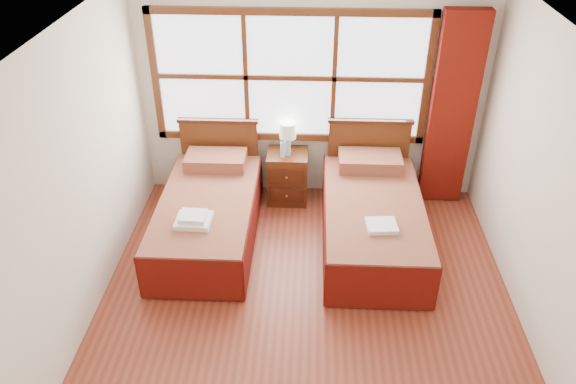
{
  "coord_description": "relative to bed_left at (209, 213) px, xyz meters",
  "views": [
    {
      "loc": [
        0.01,
        -3.82,
        3.84
      ],
      "look_at": [
        -0.2,
        0.7,
        0.93
      ],
      "focal_mm": 35.0,
      "sensor_mm": 36.0,
      "label": 1
    }
  ],
  "objects": [
    {
      "name": "window",
      "position": [
        0.85,
        1.01,
        1.2
      ],
      "size": [
        3.16,
        0.06,
        1.56
      ],
      "color": "white",
      "rests_on": "wall_back"
    },
    {
      "name": "bed_left",
      "position": [
        0.0,
        0.0,
        0.0
      ],
      "size": [
        1.03,
        2.05,
        1.0
      ],
      "color": "#401B0D",
      "rests_on": "floor"
    },
    {
      "name": "wall_right",
      "position": [
        3.1,
        -1.2,
        1.0
      ],
      "size": [
        0.0,
        4.5,
        4.5
      ],
      "primitive_type": "plane",
      "rotation": [
        1.57,
        0.0,
        -1.57
      ],
      "color": "silver",
      "rests_on": "floor"
    },
    {
      "name": "lamp",
      "position": [
        0.83,
        0.85,
        0.6
      ],
      "size": [
        0.19,
        0.19,
        0.37
      ],
      "color": "#B7823A",
      "rests_on": "nightstand"
    },
    {
      "name": "floor",
      "position": [
        1.1,
        -1.2,
        -0.3
      ],
      "size": [
        4.5,
        4.5,
        0.0
      ],
      "primitive_type": "plane",
      "color": "brown",
      "rests_on": "ground"
    },
    {
      "name": "curtain",
      "position": [
        2.7,
        0.91,
        0.87
      ],
      "size": [
        0.5,
        0.16,
        2.3
      ],
      "primitive_type": "cube",
      "color": "maroon",
      "rests_on": "wall_back"
    },
    {
      "name": "towels_right",
      "position": [
        1.83,
        -0.51,
        0.27
      ],
      "size": [
        0.32,
        0.28,
        0.05
      ],
      "rotation": [
        0.0,
        0.0,
        0.09
      ],
      "color": "white",
      "rests_on": "bed_right"
    },
    {
      "name": "bed_right",
      "position": [
        1.8,
        -0.0,
        0.01
      ],
      "size": [
        1.06,
        2.08,
        1.03
      ],
      "color": "#401B0D",
      "rests_on": "floor"
    },
    {
      "name": "nightstand",
      "position": [
        0.83,
        0.8,
        0.02
      ],
      "size": [
        0.48,
        0.47,
        0.64
      ],
      "color": "#532812",
      "rests_on": "floor"
    },
    {
      "name": "towels_left",
      "position": [
        -0.05,
        -0.5,
        0.27
      ],
      "size": [
        0.36,
        0.32,
        0.1
      ],
      "rotation": [
        0.0,
        0.0,
        -0.03
      ],
      "color": "white",
      "rests_on": "bed_left"
    },
    {
      "name": "wall_left",
      "position": [
        -0.9,
        -1.2,
        1.0
      ],
      "size": [
        0.0,
        4.5,
        4.5
      ],
      "primitive_type": "plane",
      "rotation": [
        1.57,
        0.0,
        1.57
      ],
      "color": "silver",
      "rests_on": "floor"
    },
    {
      "name": "wall_back",
      "position": [
        1.1,
        1.05,
        1.0
      ],
      "size": [
        4.0,
        0.0,
        4.0
      ],
      "primitive_type": "plane",
      "rotation": [
        1.57,
        0.0,
        0.0
      ],
      "color": "silver",
      "rests_on": "floor"
    },
    {
      "name": "bottle_far",
      "position": [
        0.84,
        0.77,
        0.44
      ],
      "size": [
        0.06,
        0.06,
        0.23
      ],
      "color": "silver",
      "rests_on": "nightstand"
    },
    {
      "name": "bottle_near",
      "position": [
        0.78,
        0.71,
        0.44
      ],
      "size": [
        0.06,
        0.06,
        0.22
      ],
      "color": "silver",
      "rests_on": "nightstand"
    },
    {
      "name": "ceiling",
      "position": [
        1.1,
        -1.2,
        2.3
      ],
      "size": [
        4.5,
        4.5,
        0.0
      ],
      "primitive_type": "plane",
      "rotation": [
        3.14,
        0.0,
        0.0
      ],
      "color": "white",
      "rests_on": "wall_back"
    }
  ]
}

